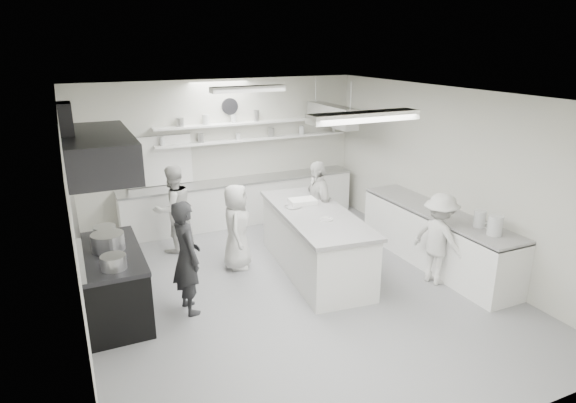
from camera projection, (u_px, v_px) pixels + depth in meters
name	position (u px, v px, depth m)	size (l,w,h in m)	color
floor	(292.00, 289.00, 7.76)	(6.00, 7.00, 0.02)	gray
ceiling	(293.00, 95.00, 6.83)	(6.00, 7.00, 0.02)	silver
wall_back	(221.00, 152.00, 10.32)	(6.00, 0.04, 3.00)	beige
wall_front	(464.00, 309.00, 4.27)	(6.00, 0.04, 3.00)	beige
wall_left	(74.00, 229.00, 6.11)	(0.04, 7.00, 3.00)	beige
wall_right	(450.00, 176.00, 8.49)	(0.04, 7.00, 3.00)	beige
stove	(113.00, 285.00, 6.93)	(0.80, 1.80, 0.90)	black
exhaust_hood	(97.00, 152.00, 6.35)	(0.85, 2.00, 0.50)	#27262A
back_counter	(241.00, 202.00, 10.50)	(5.00, 0.60, 0.92)	white
shelf_lower	(255.00, 139.00, 10.41)	(4.20, 0.26, 0.04)	white
shelf_upper	(254.00, 122.00, 10.30)	(4.20, 0.26, 0.04)	white
pass_through_window	(159.00, 161.00, 9.80)	(1.30, 0.04, 1.00)	black
wall_clock	(230.00, 106.00, 10.07)	(0.32, 0.32, 0.05)	white
right_counter	(436.00, 239.00, 8.50)	(0.74, 3.30, 0.94)	white
pot_rack	(332.00, 115.00, 9.92)	(0.30, 1.60, 0.40)	#A7A7A7
light_fixture_front	(364.00, 117.00, 5.30)	(1.30, 0.25, 0.10)	white
light_fixture_rear	(248.00, 89.00, 8.41)	(1.30, 0.25, 0.10)	white
prep_island	(315.00, 243.00, 8.24)	(1.01, 2.72, 1.00)	white
stove_pot	(108.00, 243.00, 6.80)	(0.44, 0.44, 0.29)	#A7A7A7
cook_stove	(187.00, 257.00, 6.90)	(0.61, 0.40, 1.66)	#27282A
cook_back	(174.00, 209.00, 8.95)	(0.79, 0.61, 1.62)	silver
cook_island_left	(237.00, 227.00, 8.30)	(0.72, 0.47, 1.48)	silver
cook_island_right	(317.00, 207.00, 8.93)	(1.00, 0.42, 1.70)	silver
cook_right	(439.00, 239.00, 7.77)	(0.96, 0.55, 1.49)	silver
bowl_island_a	(293.00, 208.00, 8.30)	(0.27, 0.27, 0.07)	#A7A7A7
bowl_island_b	(326.00, 221.00, 7.71)	(0.21, 0.21, 0.07)	white
bowl_right	(488.00, 227.00, 7.64)	(0.25, 0.25, 0.06)	white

